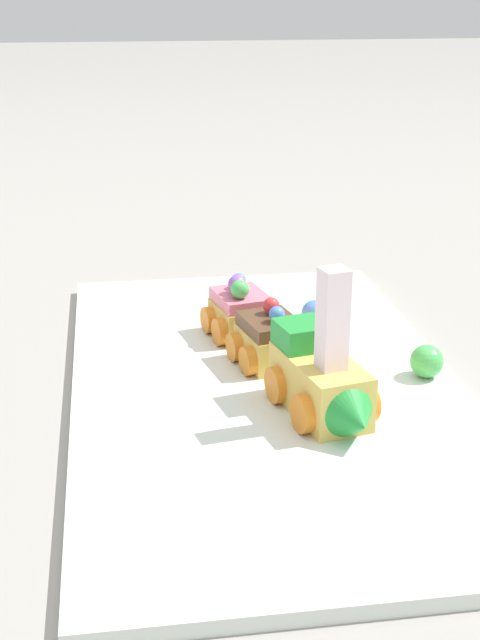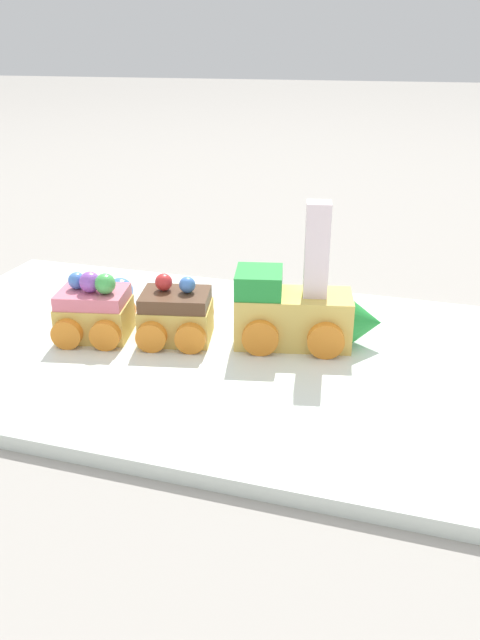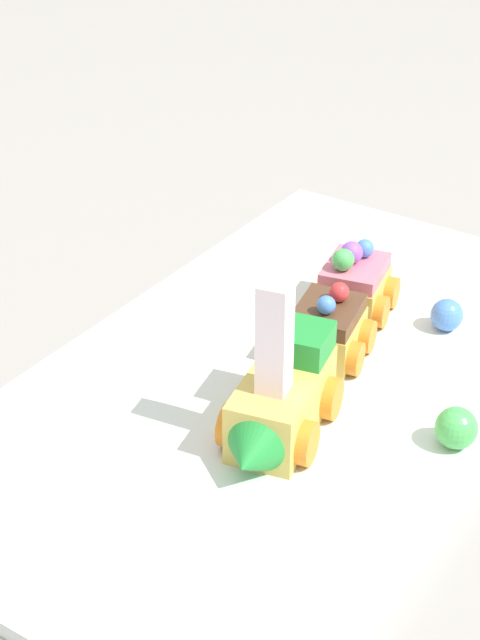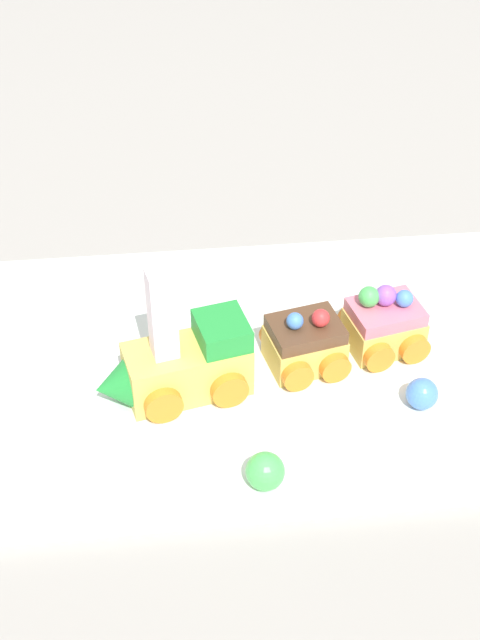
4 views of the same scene
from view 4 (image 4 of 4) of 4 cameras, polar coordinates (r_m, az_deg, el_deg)
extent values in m
plane|color=gray|center=(0.81, 0.93, -3.08)|extent=(10.00, 10.00, 0.00)
cube|color=silver|center=(0.81, 0.93, -2.76)|extent=(0.62, 0.35, 0.01)
cube|color=#E0BC56|center=(0.76, -3.40, -3.14)|extent=(0.11, 0.07, 0.05)
cube|color=green|center=(0.74, -1.16, -0.69)|extent=(0.05, 0.05, 0.02)
cone|color=green|center=(0.75, -8.14, -4.25)|extent=(0.04, 0.05, 0.04)
cube|color=white|center=(0.73, -4.86, -1.50)|extent=(0.02, 0.02, 0.02)
cube|color=white|center=(0.72, -4.95, -0.26)|extent=(0.02, 0.02, 0.02)
cube|color=white|center=(0.71, -5.05, 1.04)|extent=(0.02, 0.02, 0.02)
cube|color=white|center=(0.69, -5.14, 2.38)|extent=(0.02, 0.02, 0.02)
cylinder|color=orange|center=(0.78, -5.97, -2.60)|extent=(0.03, 0.02, 0.03)
cylinder|color=orange|center=(0.74, -4.90, -5.49)|extent=(0.03, 0.02, 0.03)
cylinder|color=orange|center=(0.79, -1.95, -1.73)|extent=(0.03, 0.02, 0.03)
cylinder|color=orange|center=(0.75, -0.67, -4.53)|extent=(0.03, 0.02, 0.03)
cube|color=#E0BC56|center=(0.79, 4.14, -1.85)|extent=(0.07, 0.06, 0.03)
cube|color=brown|center=(0.77, 4.22, -0.60)|extent=(0.07, 0.06, 0.01)
sphere|color=red|center=(0.77, 5.19, 0.13)|extent=(0.02, 0.02, 0.02)
sphere|color=#4C84E0|center=(0.76, 3.54, -0.06)|extent=(0.02, 0.02, 0.01)
cylinder|color=orange|center=(0.81, 2.23, -0.95)|extent=(0.03, 0.01, 0.03)
cylinder|color=orange|center=(0.77, 3.71, -3.64)|extent=(0.03, 0.01, 0.03)
cylinder|color=orange|center=(0.82, 4.53, -0.44)|extent=(0.03, 0.01, 0.03)
cylinder|color=orange|center=(0.78, 6.12, -3.07)|extent=(0.03, 0.01, 0.03)
cube|color=#E0BC56|center=(0.82, 9.15, -0.70)|extent=(0.07, 0.06, 0.03)
cube|color=#E57084|center=(0.80, 9.32, 0.52)|extent=(0.07, 0.06, 0.01)
sphere|color=#4C84E0|center=(0.80, 10.49, 1.37)|extent=(0.02, 0.02, 0.02)
sphere|color=#9956C6|center=(0.79, 9.32, 1.57)|extent=(0.02, 0.02, 0.02)
sphere|color=#4CBC56|center=(0.79, 8.26, 1.48)|extent=(0.02, 0.02, 0.02)
cylinder|color=orange|center=(0.83, 7.20, 0.15)|extent=(0.03, 0.01, 0.03)
cylinder|color=orange|center=(0.79, 8.89, -2.40)|extent=(0.03, 0.01, 0.03)
cylinder|color=orange|center=(0.84, 9.36, 0.62)|extent=(0.03, 0.01, 0.03)
cylinder|color=orange|center=(0.81, 11.13, -1.86)|extent=(0.03, 0.01, 0.03)
sphere|color=#4CBC56|center=(0.69, 1.62, -9.65)|extent=(0.03, 0.03, 0.03)
sphere|color=#4C84E0|center=(0.77, 11.57, -4.64)|extent=(0.03, 0.03, 0.03)
camera|label=1|loc=(0.99, -48.58, 15.41)|focal=50.00mm
camera|label=2|loc=(1.11, -11.54, 23.98)|focal=35.00mm
camera|label=3|loc=(0.57, -71.28, 5.85)|focal=60.00mm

